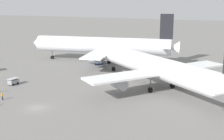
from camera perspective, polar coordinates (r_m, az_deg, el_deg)
ground_plane at (r=63.20m, az=-14.20°, el=-7.06°), size 600.00×600.00×0.00m
airliner_at_gate_left at (r=106.26m, az=-1.70°, el=4.74°), size 53.99×44.47×17.17m
airliner_being_pushed at (r=74.73m, az=8.18°, el=0.62°), size 48.50×38.65×15.42m
pushback_tug at (r=103.23m, az=-2.99°, el=1.85°), size 7.87×6.51×2.77m
gse_baggage_cart_near_cluster at (r=81.61m, az=-18.43°, el=-2.11°), size 1.82×2.86×1.71m
ground_crew_ramp_agent_by_cones at (r=70.08m, az=-20.33°, el=-4.72°), size 0.36×0.50×1.70m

